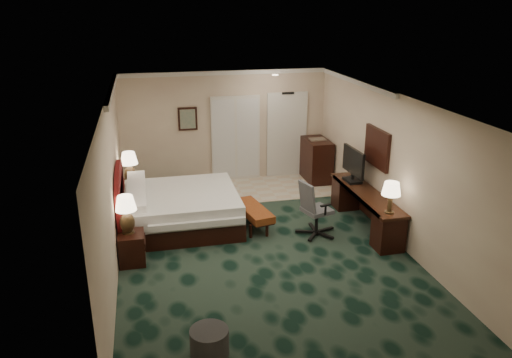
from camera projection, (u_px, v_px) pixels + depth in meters
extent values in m
cube|color=black|center=(260.00, 246.00, 9.11)|extent=(5.00, 7.50, 0.00)
cube|color=silver|center=(261.00, 99.00, 8.20)|extent=(5.00, 7.50, 0.00)
cube|color=tan|center=(225.00, 127.00, 12.10)|extent=(5.00, 0.00, 2.70)
cube|color=tan|center=(343.00, 293.00, 5.21)|extent=(5.00, 0.00, 2.70)
cube|color=tan|center=(112.00, 188.00, 8.13)|extent=(0.00, 7.50, 2.70)
cube|color=tan|center=(393.00, 167.00, 9.17)|extent=(0.00, 7.50, 2.70)
cube|color=#C7B093|center=(269.00, 188.00, 11.95)|extent=(3.20, 1.70, 0.01)
cube|color=silver|center=(287.00, 135.00, 12.49)|extent=(1.02, 0.06, 2.18)
cube|color=silver|center=(236.00, 139.00, 12.21)|extent=(1.20, 0.06, 2.10)
cube|color=#526F62|center=(188.00, 119.00, 11.79)|extent=(0.45, 0.06, 0.55)
cube|color=white|center=(377.00, 148.00, 9.65)|extent=(0.05, 0.95, 0.75)
cube|color=silver|center=(182.00, 209.00, 9.86)|extent=(2.19, 2.03, 0.69)
cube|color=black|center=(132.00, 248.00, 8.46)|extent=(0.43, 0.50, 0.54)
cube|color=black|center=(134.00, 195.00, 10.70)|extent=(0.48, 0.55, 0.60)
cube|color=maroon|center=(253.00, 217.00, 9.87)|extent=(0.64, 1.25, 0.41)
cylinder|color=#2B2B2F|center=(209.00, 342.00, 6.28)|extent=(0.57, 0.57, 0.35)
cube|color=black|center=(365.00, 210.00, 9.81)|extent=(0.53, 2.48, 0.71)
cube|color=black|center=(353.00, 165.00, 10.18)|extent=(0.10, 0.90, 0.70)
cube|color=black|center=(316.00, 160.00, 12.32)|extent=(0.55, 0.98, 1.04)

